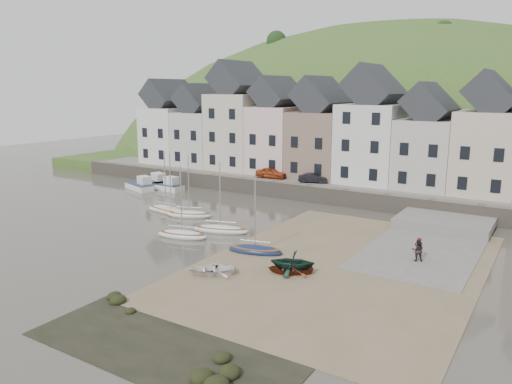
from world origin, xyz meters
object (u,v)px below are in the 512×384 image
Objects in this scene: rowboat_green at (292,261)px; rowboat_red at (290,268)px; sailboat_0 at (166,209)px; car_left at (271,173)px; person_dark at (418,250)px; car_right at (313,178)px; person_red at (419,248)px; rowboat_white at (212,269)px.

rowboat_red is at bearing -64.50° from rowboat_green.
sailboat_0 is 1.66× the size of car_left.
car_right is (-15.98, 16.08, 1.22)m from person_dark.
rowboat_green is at bearing -153.42° from car_left.
car_left reaches higher than person_dark.
sailboat_0 reaches higher than rowboat_green.
car_right is at bearing 171.67° from rowboat_red.
sailboat_0 is at bearing -144.48° from rowboat_red.
car_left is at bearing 70.00° from car_right.
rowboat_white is at bearing 29.48° from person_red.
rowboat_green reaches higher than rowboat_red.
rowboat_white is 14.96m from person_red.
car_right is (-15.97, 15.75, 1.19)m from person_red.
person_red reaches higher than rowboat_green.
person_red is (25.36, -1.24, 0.69)m from sailboat_0.
rowboat_red is (-0.11, -0.12, -0.47)m from rowboat_green.
sailboat_0 is at bearing -134.26° from rowboat_green.
rowboat_white is 0.83× the size of car_left.
rowboat_red is 0.92× the size of car_right.
rowboat_white is 26.34m from car_right.
rowboat_red is 0.80× the size of car_left.
person_red reaches higher than rowboat_red.
rowboat_green is at bearing -23.61° from sailboat_0.
car_left is at bearing 75.25° from sailboat_0.
car_right is at bearing -57.48° from person_red.
car_right is at bearing 57.09° from sailboat_0.
rowboat_white is 1.89× the size of person_red.
person_red is (6.58, 6.97, 0.12)m from rowboat_green.
rowboat_white is at bearing -86.03° from rowboat_red.
person_red is 1.04× the size of person_dark.
person_dark is 0.49× the size of car_right.
person_dark is at bearing 79.06° from person_red.
rowboat_green is at bearing -177.54° from car_right.
rowboat_white is at bearing -75.89° from rowboat_green.
rowboat_red is 9.53m from person_dark.
rowboat_red is at bearing -153.75° from car_left.
person_red is at bearing -110.42° from person_dark.
car_left is 1.15× the size of car_right.
car_right is (-9.28, 22.84, 1.77)m from rowboat_red.
sailboat_0 is 3.77× the size of person_red.
person_red is 26.71m from car_left.
person_dark is 0.42× the size of car_left.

